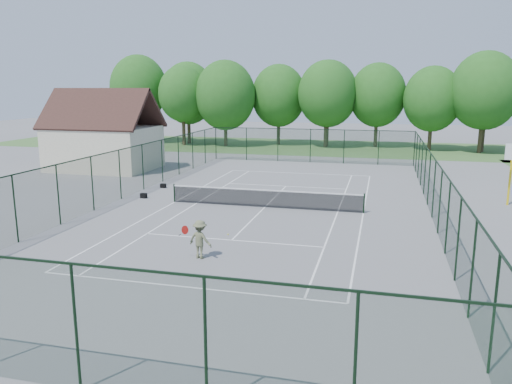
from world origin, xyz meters
TOP-DOWN VIEW (x-y plane):
  - ground at (0.00, 0.00)m, footprint 140.00×140.00m
  - grass_far at (0.00, 30.00)m, footprint 80.00×16.00m
  - court_lines at (0.00, 0.00)m, footprint 11.05×23.85m
  - tennis_net at (0.00, 0.00)m, footprint 11.08×0.08m
  - fence_enclosure at (0.00, 0.00)m, footprint 18.05×36.05m
  - utility_building at (-16.00, 10.00)m, footprint 8.60×6.27m
  - tree_line_far at (0.00, 30.00)m, footprint 39.40×6.40m
  - sports_bag_a at (-7.77, 0.53)m, footprint 0.40×0.25m
  - sports_bag_b at (-7.97, 3.80)m, footprint 0.38×0.24m
  - tennis_player at (-0.51, -8.98)m, footprint 1.94×0.93m

SIDE VIEW (x-z plane):
  - ground at x=0.00m, z-range 0.00..0.00m
  - court_lines at x=0.00m, z-range 0.00..0.01m
  - grass_far at x=0.00m, z-range 0.00..0.01m
  - sports_bag_b at x=-7.97m, z-range 0.00..0.29m
  - sports_bag_a at x=-7.77m, z-range 0.00..0.31m
  - tennis_net at x=0.00m, z-range 0.03..1.13m
  - tennis_player at x=-0.51m, z-range 0.00..1.56m
  - fence_enclosure at x=0.00m, z-range 0.05..3.07m
  - utility_building at x=-16.00m, z-range -0.20..6.44m
  - tree_line_far at x=0.00m, z-range 1.14..10.84m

